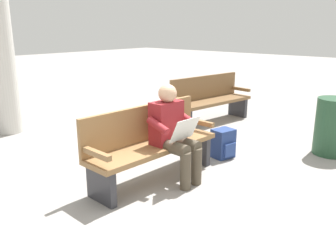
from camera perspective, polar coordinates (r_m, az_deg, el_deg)
ground_plane at (r=4.45m, az=-2.13°, el=-8.56°), size 40.00×40.00×0.00m
bench_near at (r=4.33m, az=-2.84°, el=-2.75°), size 1.82×0.55×0.90m
person_seated at (r=4.23m, az=0.83°, el=-0.78°), size 0.58×0.58×1.18m
backpack at (r=5.16m, az=8.88°, el=-2.81°), size 0.34×0.32×0.42m
bench_far at (r=7.00m, az=6.73°, el=4.33°), size 1.85×0.71×0.90m
support_pillar at (r=6.74m, az=-25.31°, el=11.78°), size 0.41×0.41×3.07m
trash_bin at (r=5.71m, az=25.01°, el=-0.10°), size 0.51×0.51×0.84m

